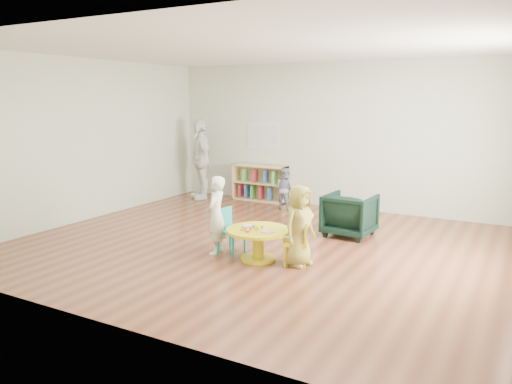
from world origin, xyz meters
TOP-DOWN VIEW (x-y plane):
  - room at (0.01, 0.00)m, footprint 7.10×7.00m
  - activity_table at (0.25, -0.61)m, footprint 0.85×0.85m
  - kid_chair_left at (-0.28, -0.50)m, footprint 0.37×0.37m
  - kid_chair_right at (0.79, -0.52)m, footprint 0.41×0.41m
  - bookshelf at (-1.61, 2.86)m, footprint 1.20×0.30m
  - alphabet_poster at (-1.60, 2.98)m, footprint 0.74×0.01m
  - armchair at (0.92, 1.13)m, footprint 0.76×0.78m
  - child_left at (-0.39, -0.64)m, footprint 0.34×0.44m
  - child_right at (0.81, -0.55)m, footprint 0.45×0.58m
  - toddler at (-0.80, 2.33)m, footprint 0.42×0.34m
  - adult_caretaker at (-2.83, 2.44)m, footprint 1.02×0.94m

SIDE VIEW (x-z plane):
  - activity_table at x=0.25m, z-range 0.06..0.53m
  - kid_chair_right at x=0.79m, z-range 0.02..0.60m
  - kid_chair_left at x=-0.28m, z-range 0.02..0.64m
  - armchair at x=0.92m, z-range 0.00..0.67m
  - bookshelf at x=-1.61m, z-range -0.01..0.74m
  - toddler at x=-0.80m, z-range 0.00..0.81m
  - child_right at x=0.81m, z-range 0.00..1.05m
  - child_left at x=-0.39m, z-range 0.00..1.08m
  - adult_caretaker at x=-2.83m, z-range 0.00..1.69m
  - alphabet_poster at x=-1.60m, z-range 1.08..1.62m
  - room at x=0.01m, z-range 0.49..3.29m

